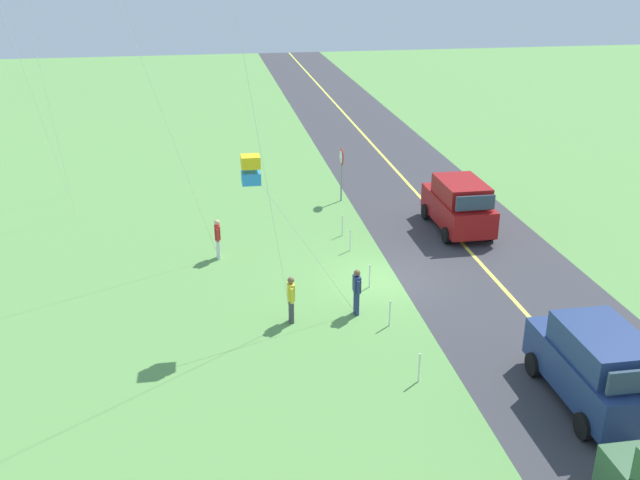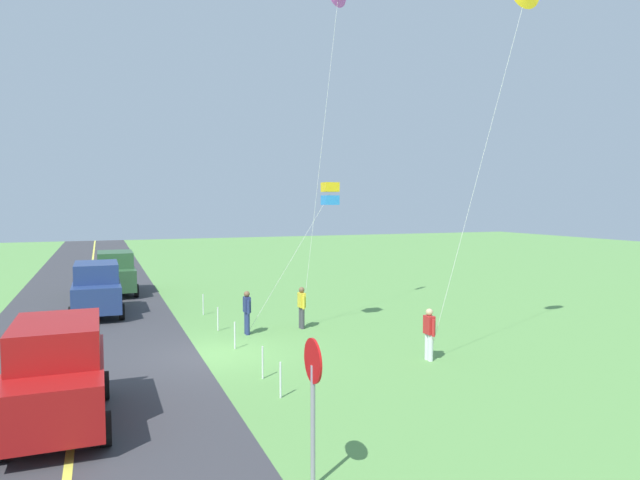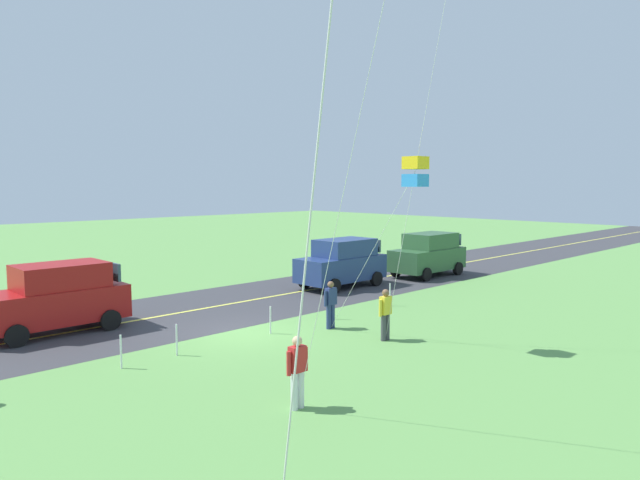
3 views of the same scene
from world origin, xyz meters
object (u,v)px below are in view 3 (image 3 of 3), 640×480
(car_suv_foreground, at_px, (56,297))
(car_parked_west_near, at_px, (342,262))
(car_parked_west_far, at_px, (428,254))
(person_child_watcher, at_px, (331,303))
(person_adult_near, at_px, (385,313))
(person_adult_companion, at_px, (297,370))
(kite_yellow_high, at_px, (415,172))

(car_suv_foreground, height_order, car_parked_west_near, same)
(car_suv_foreground, distance_m, car_parked_west_near, 12.68)
(car_parked_west_far, height_order, person_child_watcher, car_parked_west_far)
(car_parked_west_far, bearing_deg, car_suv_foreground, -5.15)
(person_adult_near, bearing_deg, car_suv_foreground, -53.67)
(person_child_watcher, bearing_deg, person_adult_companion, 162.83)
(car_parked_west_far, distance_m, kite_yellow_high, 14.29)
(car_suv_foreground, xyz_separation_m, car_parked_west_far, (-18.27, 1.65, 0.00))
(person_child_watcher, bearing_deg, person_adult_near, -141.08)
(car_suv_foreground, distance_m, kite_yellow_high, 12.13)
(person_adult_companion, xyz_separation_m, person_child_watcher, (-5.37, -4.35, 0.00))
(car_parked_west_far, relative_size, kite_yellow_high, 0.79)
(kite_yellow_high, bearing_deg, person_adult_near, -95.66)
(car_suv_foreground, distance_m, person_adult_companion, 10.32)
(car_parked_west_near, distance_m, person_adult_near, 9.30)
(person_adult_near, bearing_deg, car_parked_west_far, -154.78)
(car_parked_west_near, distance_m, person_child_watcher, 7.84)
(person_child_watcher, distance_m, kite_yellow_high, 5.43)
(person_child_watcher, relative_size, kite_yellow_high, 0.29)
(person_child_watcher, bearing_deg, car_parked_west_near, -15.22)
(kite_yellow_high, bearing_deg, car_parked_west_near, -124.65)
(car_parked_west_near, bearing_deg, person_adult_companion, 40.00)
(car_suv_foreground, relative_size, person_adult_near, 2.75)
(person_adult_near, distance_m, kite_yellow_high, 4.44)
(car_parked_west_near, xyz_separation_m, person_adult_near, (5.73, 7.33, -0.29))
(kite_yellow_high, bearing_deg, person_child_watcher, -88.57)
(person_child_watcher, xyz_separation_m, kite_yellow_high, (-0.08, 3.32, 4.30))
(car_parked_west_near, height_order, car_parked_west_far, same)
(car_parked_west_far, xyz_separation_m, person_child_watcher, (11.53, 4.23, -0.29))
(car_suv_foreground, bearing_deg, car_parked_west_near, 176.63)
(person_adult_near, bearing_deg, person_adult_companion, 16.80)
(car_parked_west_near, relative_size, person_adult_near, 2.75)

